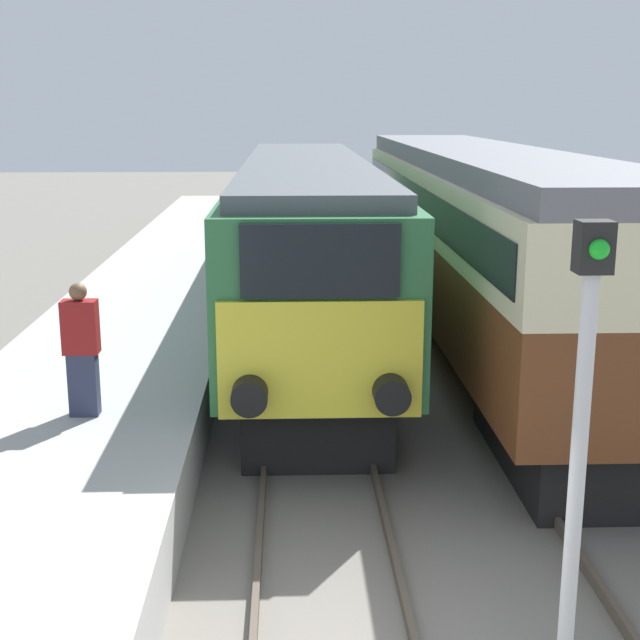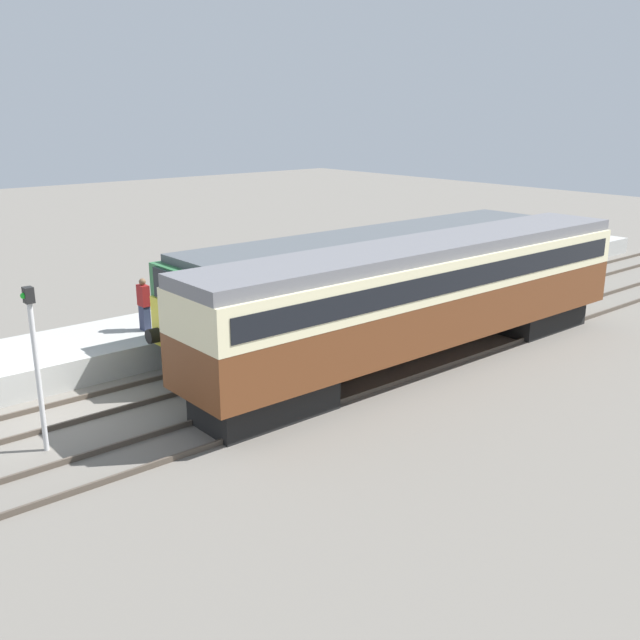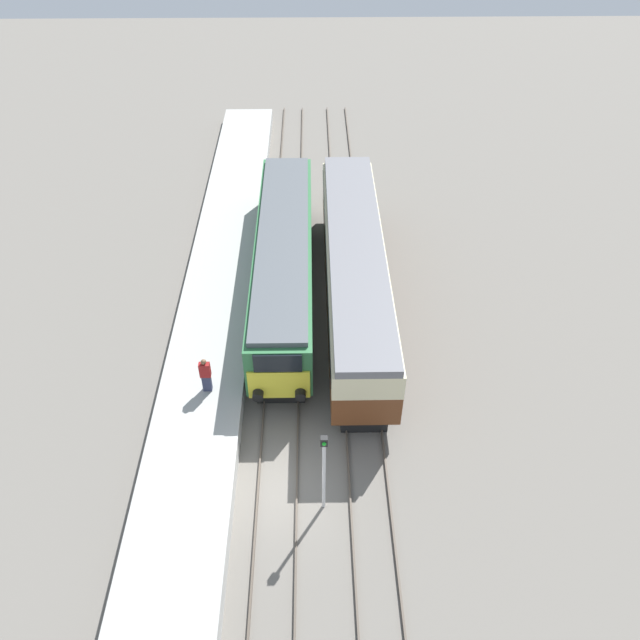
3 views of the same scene
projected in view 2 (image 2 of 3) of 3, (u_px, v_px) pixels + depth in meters
The scene contains 8 objects.
ground_plane at pixel (53, 418), 18.54m from camera, with size 120.00×120.00×0.00m, color slate.
platform_left at pixel (238, 320), 25.79m from camera, with size 3.50×50.00×0.86m.
rails_near_track at pixel (216, 372), 21.61m from camera, with size 1.51×60.00×0.14m.
rails_far_track at pixel (284, 406), 19.12m from camera, with size 1.50×60.00×0.14m.
locomotive at pixel (374, 276), 25.13m from camera, with size 2.70×16.36×3.67m.
passenger_carriage at pixel (426, 291), 21.89m from camera, with size 2.75×16.71×3.92m.
person_on_platform at pixel (144, 305), 22.87m from camera, with size 0.44×0.26×1.72m.
signal_post at pixel (36, 356), 16.15m from camera, with size 0.24×0.28×3.96m.
Camera 2 is at (17.54, -5.67, 7.70)m, focal length 40.00 mm.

